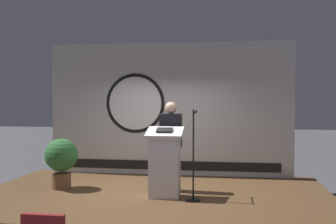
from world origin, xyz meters
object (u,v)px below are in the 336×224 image
Objects in this scene: podium at (165,163)px; potted_plant at (61,158)px; speaker_person at (171,146)px; microphone_stand at (194,167)px.

potted_plant is (-2.06, 0.36, -0.01)m from podium.
speaker_person is 2.13m from potted_plant.
speaker_person is 1.08× the size of microphone_stand.
microphone_stand is (0.51, -0.09, -0.04)m from podium.
podium is 0.79× the size of microphone_stand.
microphone_stand reaches higher than potted_plant.
potted_plant is at bearing 170.01° from podium.
podium reaches higher than potted_plant.
speaker_person reaches higher than microphone_stand.
speaker_person is 1.73× the size of potted_plant.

